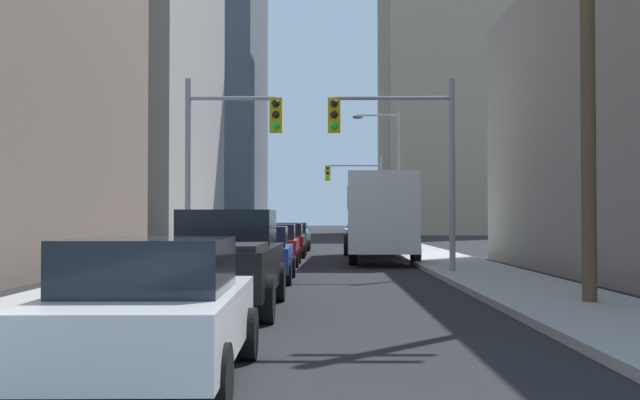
# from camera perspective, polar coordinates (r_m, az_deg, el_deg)

# --- Properties ---
(sidewalk_left) EXTENTS (2.94, 160.00, 0.15)m
(sidewalk_left) POSITION_cam_1_polar(r_m,az_deg,el_deg) (52.70, -5.17, -3.18)
(sidewalk_left) COLOR #9E9E99
(sidewalk_left) RESTS_ON ground
(sidewalk_right) EXTENTS (2.94, 160.00, 0.15)m
(sidewalk_right) POSITION_cam_1_polar(r_m,az_deg,el_deg) (52.68, 5.49, -3.18)
(sidewalk_right) COLOR #9E9E99
(sidewalk_right) RESTS_ON ground
(city_bus) EXTENTS (2.88, 11.58, 3.40)m
(city_bus) POSITION_cam_1_polar(r_m,az_deg,el_deg) (32.67, 4.26, -1.03)
(city_bus) COLOR silver
(city_bus) RESTS_ON ground
(pickup_truck_black) EXTENTS (2.20, 5.42, 1.90)m
(pickup_truck_black) POSITION_cam_1_polar(r_m,az_deg,el_deg) (14.87, -7.14, -4.42)
(pickup_truck_black) COLOR black
(pickup_truck_black) RESTS_ON ground
(sedan_white) EXTENTS (1.95, 4.23, 1.52)m
(sedan_white) POSITION_cam_1_polar(r_m,az_deg,el_deg) (8.41, -12.15, -7.84)
(sedan_white) COLOR white
(sedan_white) RESTS_ON ground
(sedan_blue) EXTENTS (1.95, 4.22, 1.52)m
(sedan_blue) POSITION_cam_1_polar(r_m,az_deg,el_deg) (21.63, -4.53, -3.90)
(sedan_blue) COLOR navy
(sedan_blue) RESTS_ON ground
(sedan_red) EXTENTS (1.95, 4.21, 1.52)m
(sedan_red) POSITION_cam_1_polar(r_m,az_deg,el_deg) (28.95, -3.42, -3.27)
(sedan_red) COLOR maroon
(sedan_red) RESTS_ON ground
(sedan_maroon) EXTENTS (1.95, 4.20, 1.52)m
(sedan_maroon) POSITION_cam_1_polar(r_m,az_deg,el_deg) (35.49, -2.60, -2.93)
(sedan_maroon) COLOR maroon
(sedan_maroon) RESTS_ON ground
(sedan_green) EXTENTS (1.95, 4.26, 1.52)m
(sedan_green) POSITION_cam_1_polar(r_m,az_deg,el_deg) (42.75, -2.02, -2.67)
(sedan_green) COLOR #195938
(sedan_green) RESTS_ON ground
(traffic_signal_near_left) EXTENTS (2.96, 0.44, 6.00)m
(traffic_signal_near_left) POSITION_cam_1_polar(r_m,az_deg,el_deg) (23.97, -6.71, 4.08)
(traffic_signal_near_left) COLOR gray
(traffic_signal_near_left) RESTS_ON ground
(traffic_signal_near_right) EXTENTS (3.87, 0.44, 6.00)m
(traffic_signal_near_right) POSITION_cam_1_polar(r_m,az_deg,el_deg) (23.90, 5.70, 4.20)
(traffic_signal_near_right) COLOR gray
(traffic_signal_near_right) RESTS_ON ground
(traffic_signal_far_right) EXTENTS (3.92, 0.44, 6.00)m
(traffic_signal_far_right) POSITION_cam_1_polar(r_m,az_deg,el_deg) (53.70, 2.67, 1.09)
(traffic_signal_far_right) COLOR gray
(traffic_signal_far_right) RESTS_ON ground
(utility_pole_right) EXTENTS (2.20, 0.28, 10.08)m
(utility_pole_right) POSITION_cam_1_polar(r_m,az_deg,el_deg) (16.16, 18.91, 11.54)
(utility_pole_right) COLOR brown
(utility_pole_right) RESTS_ON ground
(street_lamp_right) EXTENTS (2.54, 0.32, 7.50)m
(street_lamp_right) POSITION_cam_1_polar(r_m,az_deg,el_deg) (42.10, 5.19, 2.47)
(street_lamp_right) COLOR gray
(street_lamp_right) RESTS_ON ground
(building_left_mid_office) EXTENTS (19.20, 22.03, 24.39)m
(building_left_mid_office) POSITION_cam_1_polar(r_m,az_deg,el_deg) (54.82, -18.64, 9.70)
(building_left_mid_office) COLOR gray
(building_left_mid_office) RESTS_ON ground
(building_right_far_highrise) EXTENTS (21.54, 19.90, 46.69)m
(building_right_far_highrise) POSITION_cam_1_polar(r_m,az_deg,el_deg) (95.49, 11.23, 11.72)
(building_right_far_highrise) COLOR tan
(building_right_far_highrise) RESTS_ON ground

